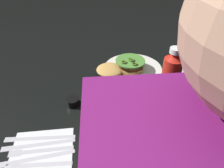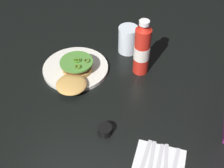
{
  "view_description": "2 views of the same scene",
  "coord_description": "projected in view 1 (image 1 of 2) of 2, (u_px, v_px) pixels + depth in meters",
  "views": [
    {
      "loc": [
        0.1,
        0.63,
        0.5
      ],
      "look_at": [
        0.05,
        0.05,
        0.06
      ],
      "focal_mm": 32.71,
      "sensor_mm": 36.0,
      "label": 1
    },
    {
      "loc": [
        0.72,
        0.28,
        0.77
      ],
      "look_at": [
        0.05,
        0.06,
        0.08
      ],
      "focal_mm": 46.96,
      "sensor_mm": 36.0,
      "label": 2
    }
  ],
  "objects": [
    {
      "name": "napkin",
      "position": [
        42.0,
        151.0,
        0.58
      ],
      "size": [
        0.18,
        0.15,
        0.0
      ],
      "primitive_type": "cube",
      "rotation": [
        0.0,
        0.0,
        0.03
      ],
      "color": "white",
      "rests_on": "ground_plane"
    },
    {
      "name": "fork_utensil",
      "position": [
        35.0,
        150.0,
        0.57
      ],
      "size": [
        0.18,
        0.02,
        0.0
      ],
      "color": "silver",
      "rests_on": "napkin"
    },
    {
      "name": "butter_knife",
      "position": [
        34.0,
        145.0,
        0.59
      ],
      "size": [
        0.21,
        0.03,
        0.0
      ],
      "color": "silver",
      "rests_on": "napkin"
    },
    {
      "name": "burger_sandwich",
      "position": [
        123.0,
        67.0,
        0.88
      ],
      "size": [
        0.21,
        0.14,
        0.05
      ],
      "color": "tan",
      "rests_on": "dinner_plate"
    },
    {
      "name": "water_glass",
      "position": [
        189.0,
        78.0,
        0.77
      ],
      "size": [
        0.08,
        0.08,
        0.11
      ],
      "primitive_type": "cylinder",
      "color": "silver",
      "rests_on": "ground_plane"
    },
    {
      "name": "steak_knife",
      "position": [
        30.0,
        159.0,
        0.55
      ],
      "size": [
        0.21,
        0.04,
        0.0
      ],
      "color": "silver",
      "rests_on": "napkin"
    },
    {
      "name": "ketchup_bottle",
      "position": [
        169.0,
        82.0,
        0.67
      ],
      "size": [
        0.06,
        0.06,
        0.23
      ],
      "color": "red",
      "rests_on": "ground_plane"
    },
    {
      "name": "condiment_cup",
      "position": [
        73.0,
        102.0,
        0.72
      ],
      "size": [
        0.05,
        0.05,
        0.03
      ],
      "primitive_type": "cylinder",
      "color": "black",
      "rests_on": "ground_plane"
    },
    {
      "name": "ground_plane",
      "position": [
        123.0,
        88.0,
        0.81
      ],
      "size": [
        3.0,
        3.0,
        0.0
      ],
      "primitive_type": "plane",
      "color": "black"
    },
    {
      "name": "table_knife",
      "position": [
        35.0,
        138.0,
        0.61
      ],
      "size": [
        0.21,
        0.02,
        0.0
      ],
      "color": "silver",
      "rests_on": "napkin"
    },
    {
      "name": "dinner_plate",
      "position": [
        133.0,
        69.0,
        0.91
      ],
      "size": [
        0.26,
        0.26,
        0.02
      ],
      "primitive_type": "cylinder",
      "color": "silver",
      "rests_on": "ground_plane"
    },
    {
      "name": "spoon_utensil",
      "position": [
        28.0,
        165.0,
        0.54
      ],
      "size": [
        0.18,
        0.03,
        0.0
      ],
      "color": "silver",
      "rests_on": "napkin"
    }
  ]
}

